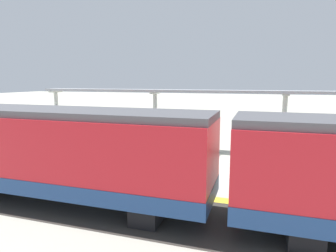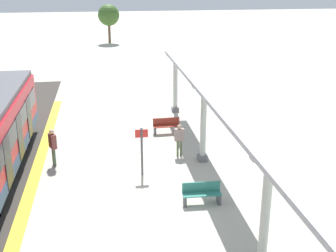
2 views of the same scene
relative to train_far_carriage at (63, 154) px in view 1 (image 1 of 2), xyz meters
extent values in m
plane|color=#B3AF9E|center=(5.80, -4.05, -1.82)|extent=(176.00, 176.00, 0.00)
cube|color=yellow|center=(1.85, -4.05, -1.82)|extent=(0.52, 30.82, 0.01)
cube|color=#38332D|center=(-0.01, -4.05, -1.82)|extent=(3.20, 42.82, 0.01)
cube|color=black|center=(1.31, -8.86, -0.13)|extent=(0.04, 1.10, 2.00)
cube|color=black|center=(-0.01, -8.09, -1.50)|extent=(2.21, 0.90, 0.64)
cube|color=red|center=(-0.01, 0.00, 0.12)|extent=(2.60, 11.02, 2.60)
cube|color=navy|center=(-0.01, 0.00, -0.91)|extent=(2.63, 11.04, 0.55)
cube|color=#515156|center=(-0.01, 0.00, 1.54)|extent=(2.39, 11.02, 0.24)
cube|color=black|center=(1.31, 0.00, 0.43)|extent=(0.03, 10.14, 0.84)
cube|color=black|center=(1.31, -2.75, -0.13)|extent=(0.04, 1.10, 2.00)
cube|color=black|center=(1.31, 0.00, -0.13)|extent=(0.04, 1.10, 2.00)
cube|color=black|center=(1.31, 2.75, -0.13)|extent=(0.04, 1.10, 2.00)
cube|color=black|center=(-0.01, -3.53, -1.50)|extent=(2.21, 0.90, 0.64)
cube|color=slate|center=(9.56, -8.21, -1.67)|extent=(0.44, 0.44, 0.30)
cylinder|color=#B2B8B1|center=(9.56, -8.21, 0.13)|extent=(0.28, 0.28, 3.32)
cube|color=#B2B8B1|center=(9.56, -8.21, 1.85)|extent=(1.10, 0.36, 0.12)
cube|color=slate|center=(9.56, -0.11, -1.67)|extent=(0.44, 0.44, 0.30)
cylinder|color=#B2B8B1|center=(9.56, -0.11, 0.13)|extent=(0.28, 0.28, 3.32)
cube|color=#B2B8B1|center=(9.56, -0.11, 1.85)|extent=(1.10, 0.36, 0.12)
cube|color=slate|center=(9.56, 7.80, -1.67)|extent=(0.44, 0.44, 0.30)
cylinder|color=#B2B8B1|center=(9.56, 7.80, 0.13)|extent=(0.28, 0.28, 3.32)
cube|color=#B2B8B1|center=(9.56, 7.80, 1.85)|extent=(1.10, 0.36, 0.12)
cube|color=#A8AAB2|center=(9.56, -4.11, 1.99)|extent=(1.20, 24.62, 0.16)
cube|color=maroon|center=(8.43, 3.84, -1.38)|extent=(1.51, 0.49, 0.04)
cube|color=maroon|center=(8.42, 4.03, -1.16)|extent=(1.50, 0.11, 0.40)
cube|color=#4C4C51|center=(9.10, 3.86, -1.61)|extent=(0.11, 0.40, 0.42)
cube|color=#4C4C51|center=(7.76, 3.82, -1.61)|extent=(0.11, 0.40, 0.42)
cube|color=#2D796C|center=(8.62, -4.16, -1.38)|extent=(1.51, 0.48, 0.04)
cube|color=#2D796C|center=(8.63, -3.97, -1.16)|extent=(1.50, 0.10, 0.40)
cube|color=#4C4C51|center=(9.29, -4.18, -1.61)|extent=(0.11, 0.40, 0.42)
cube|color=#4C4C51|center=(7.95, -4.14, -1.61)|extent=(0.11, 0.40, 0.42)
cylinder|color=#4C4C51|center=(6.58, -1.17, -0.72)|extent=(0.10, 0.10, 2.20)
cube|color=red|center=(6.58, -1.17, 0.13)|extent=(0.56, 0.04, 0.36)
cylinder|color=#4C5F49|center=(2.59, 0.48, -1.38)|extent=(0.11, 0.11, 0.89)
cylinder|color=#4C5F49|center=(2.66, 0.32, -1.38)|extent=(0.11, 0.11, 0.89)
cube|color=brown|center=(2.62, 0.40, -0.61)|extent=(0.42, 0.57, 0.67)
sphere|color=beige|center=(2.62, 0.40, -0.15)|extent=(0.24, 0.24, 0.24)
cylinder|color=#505F3D|center=(8.49, 0.66, -1.42)|extent=(0.10, 0.10, 0.80)
cylinder|color=#505F3D|center=(8.66, 0.65, -1.42)|extent=(0.10, 0.10, 0.80)
cube|color=gray|center=(8.58, 0.66, -0.72)|extent=(0.48, 0.23, 0.60)
sphere|color=tan|center=(8.58, 0.66, -0.31)|extent=(0.22, 0.22, 0.22)
camera|label=1|loc=(-8.63, -6.75, 2.64)|focal=30.94mm
camera|label=2|loc=(5.09, -18.85, 6.73)|focal=46.84mm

